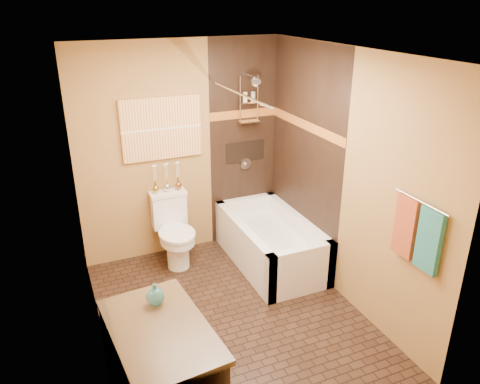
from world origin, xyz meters
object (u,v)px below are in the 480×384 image
bathtub (270,245)px  vanity (163,380)px  toilet (174,230)px  sunset_painting (162,128)px

bathtub → vanity: vanity is taller
bathtub → toilet: toilet is taller
sunset_painting → bathtub: (1.02, -0.73, -1.33)m
sunset_painting → vanity: sunset_painting is taller
sunset_painting → bathtub: 1.82m
toilet → vanity: vanity is taller
toilet → bathtub: bearing=-23.3°
sunset_painting → vanity: (-0.71, -2.48, -1.11)m
sunset_painting → toilet: 1.17m
sunset_painting → toilet: size_ratio=1.09×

